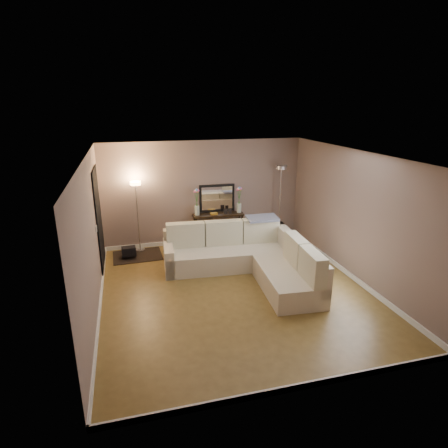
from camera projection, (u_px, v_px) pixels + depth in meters
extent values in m
cube|color=brown|center=(235.00, 291.00, 7.25)|extent=(5.00, 5.50, 0.01)
cube|color=white|center=(236.00, 155.00, 6.43)|extent=(5.00, 5.50, 0.01)
cube|color=gray|center=(204.00, 193.00, 9.38)|extent=(5.00, 0.02, 2.60)
cube|color=gray|center=(303.00, 301.00, 4.31)|extent=(5.00, 0.02, 2.60)
cube|color=gray|center=(91.00, 239.00, 6.23)|extent=(0.02, 5.50, 2.60)
cube|color=gray|center=(356.00, 217.00, 7.45)|extent=(0.02, 5.50, 2.60)
cube|color=white|center=(205.00, 240.00, 9.74)|extent=(5.00, 0.03, 0.10)
cube|color=white|center=(296.00, 387.00, 4.72)|extent=(5.00, 0.03, 0.10)
cube|color=white|center=(100.00, 305.00, 6.63)|extent=(0.03, 5.50, 0.10)
cube|color=white|center=(348.00, 274.00, 7.84)|extent=(0.03, 5.50, 0.10)
cube|color=black|center=(99.00, 221.00, 7.86)|extent=(0.02, 1.20, 2.20)
cube|color=white|center=(96.00, 229.00, 7.05)|extent=(0.02, 0.08, 0.12)
cube|color=beige|center=(228.00, 257.00, 8.25)|extent=(2.82, 1.15, 0.43)
cube|color=beige|center=(225.00, 239.00, 8.51)|extent=(2.77, 0.41, 0.60)
cube|color=beige|center=(169.00, 258.00, 8.00)|extent=(0.26, 0.97, 0.60)
cube|color=beige|center=(288.00, 281.00, 7.17)|extent=(1.08, 1.76, 0.43)
cube|color=beige|center=(298.00, 255.00, 7.59)|extent=(0.40, 2.67, 0.60)
cube|color=beige|center=(185.00, 235.00, 8.18)|extent=(0.84, 0.29, 0.55)
cube|color=beige|center=(224.00, 233.00, 8.33)|extent=(0.84, 0.29, 0.55)
cube|color=beige|center=(260.00, 230.00, 8.48)|extent=(0.84, 0.29, 0.55)
cube|color=beige|center=(296.00, 250.00, 7.36)|extent=(0.29, 0.78, 0.55)
cube|color=beige|center=(312.00, 267.00, 6.62)|extent=(0.29, 0.78, 0.55)
cube|color=slate|center=(262.00, 218.00, 8.43)|extent=(0.71, 0.42, 0.09)
cube|color=black|center=(218.00, 215.00, 9.44)|extent=(1.29, 0.40, 0.04)
cube|color=black|center=(196.00, 233.00, 9.31)|extent=(0.05, 0.05, 0.74)
cube|color=black|center=(195.00, 229.00, 9.57)|extent=(0.05, 0.05, 0.74)
cube|color=black|center=(242.00, 229.00, 9.55)|extent=(0.05, 0.05, 0.74)
cube|color=black|center=(239.00, 226.00, 9.80)|extent=(0.05, 0.05, 0.74)
cube|color=black|center=(218.00, 236.00, 9.62)|extent=(1.21, 0.37, 0.03)
cube|color=#BF3333|center=(198.00, 234.00, 9.48)|extent=(0.04, 0.16, 0.19)
cube|color=#3359A5|center=(200.00, 234.00, 9.49)|extent=(0.04, 0.16, 0.21)
cube|color=gold|center=(201.00, 233.00, 9.49)|extent=(0.05, 0.16, 0.23)
cube|color=#3F7F4C|center=(203.00, 234.00, 9.51)|extent=(0.05, 0.16, 0.19)
cube|color=#994C99|center=(205.00, 233.00, 9.51)|extent=(0.04, 0.16, 0.21)
cube|color=orange|center=(207.00, 233.00, 9.52)|extent=(0.04, 0.16, 0.23)
cube|color=#262626|center=(209.00, 233.00, 9.53)|extent=(0.05, 0.16, 0.19)
cube|color=#4C99B2|center=(211.00, 233.00, 9.54)|extent=(0.05, 0.16, 0.21)
cube|color=#B2A58C|center=(212.00, 232.00, 9.55)|extent=(0.04, 0.16, 0.23)
cube|color=brown|center=(214.00, 233.00, 9.56)|extent=(0.04, 0.16, 0.19)
cube|color=navy|center=(216.00, 232.00, 9.57)|extent=(0.05, 0.16, 0.21)
cube|color=gold|center=(218.00, 232.00, 9.58)|extent=(0.05, 0.16, 0.23)
cube|color=black|center=(217.00, 198.00, 9.47)|extent=(0.90, 0.08, 0.71)
cube|color=white|center=(217.00, 198.00, 9.45)|extent=(0.78, 0.05, 0.59)
cube|color=gold|center=(214.00, 213.00, 9.37)|extent=(0.18, 0.13, 0.04)
cube|color=black|center=(226.00, 211.00, 9.40)|extent=(0.10, 0.02, 0.13)
cube|color=black|center=(230.00, 211.00, 9.42)|extent=(0.08, 0.02, 0.11)
cylinder|color=silver|center=(197.00, 210.00, 9.28)|extent=(0.12, 0.12, 0.24)
cylinder|color=#38722D|center=(196.00, 200.00, 9.19)|extent=(0.10, 0.01, 0.40)
sphere|color=#E5598C|center=(195.00, 192.00, 9.13)|extent=(0.07, 0.07, 0.07)
cylinder|color=#38722D|center=(196.00, 199.00, 9.19)|extent=(0.05, 0.01, 0.43)
sphere|color=white|center=(196.00, 191.00, 9.12)|extent=(0.07, 0.07, 0.07)
cylinder|color=#38722D|center=(197.00, 199.00, 9.19)|extent=(0.01, 0.01, 0.45)
sphere|color=#598CE5|center=(197.00, 190.00, 9.12)|extent=(0.07, 0.07, 0.07)
cylinder|color=#38722D|center=(197.00, 200.00, 9.20)|extent=(0.05, 0.01, 0.41)
sphere|color=#E58C4C|center=(197.00, 191.00, 9.14)|extent=(0.07, 0.07, 0.07)
cylinder|color=#38722D|center=(197.00, 199.00, 9.20)|extent=(0.10, 0.01, 0.42)
sphere|color=#D866B2|center=(198.00, 191.00, 9.13)|extent=(0.07, 0.07, 0.07)
cylinder|color=silver|center=(239.00, 208.00, 9.50)|extent=(0.12, 0.12, 0.24)
cylinder|color=#38722D|center=(238.00, 197.00, 9.41)|extent=(0.10, 0.01, 0.40)
sphere|color=#E5598C|center=(238.00, 190.00, 9.34)|extent=(0.07, 0.07, 0.07)
cylinder|color=#38722D|center=(239.00, 197.00, 9.41)|extent=(0.05, 0.01, 0.43)
sphere|color=white|center=(239.00, 189.00, 9.34)|extent=(0.07, 0.07, 0.07)
cylinder|color=#38722D|center=(239.00, 197.00, 9.41)|extent=(0.01, 0.01, 0.45)
sphere|color=#598CE5|center=(239.00, 188.00, 9.34)|extent=(0.07, 0.07, 0.07)
cylinder|color=#38722D|center=(239.00, 197.00, 9.42)|extent=(0.05, 0.01, 0.41)
sphere|color=#E58C4C|center=(240.00, 189.00, 9.35)|extent=(0.07, 0.07, 0.07)
cylinder|color=#38722D|center=(240.00, 197.00, 9.41)|extent=(0.10, 0.01, 0.42)
sphere|color=#D866B2|center=(241.00, 189.00, 9.35)|extent=(0.07, 0.07, 0.07)
cylinder|color=silver|center=(140.00, 250.00, 9.18)|extent=(0.23, 0.23, 0.03)
cylinder|color=silver|center=(138.00, 218.00, 8.92)|extent=(0.03, 0.03, 1.64)
cylinder|color=#FFBF72|center=(135.00, 183.00, 8.65)|extent=(0.25, 0.25, 0.07)
cylinder|color=silver|center=(278.00, 238.00, 9.95)|extent=(0.28, 0.28, 0.03)
cylinder|color=silver|center=(280.00, 205.00, 9.66)|extent=(0.03, 0.03, 1.86)
cylinder|color=silver|center=(281.00, 167.00, 9.36)|extent=(0.30, 0.30, 0.09)
cube|color=black|center=(138.00, 256.00, 8.85)|extent=(1.15, 0.88, 0.01)
cube|color=black|center=(129.00, 251.00, 8.67)|extent=(0.33, 0.24, 0.21)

